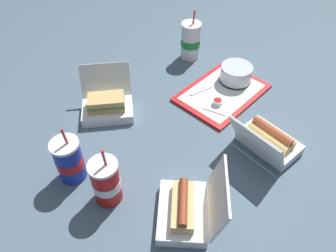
# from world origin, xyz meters

# --- Properties ---
(ground_plane) EXTENTS (3.20, 3.20, 0.00)m
(ground_plane) POSITION_xyz_m (0.00, 0.00, 0.00)
(ground_plane) COLOR #4C6070
(food_tray) EXTENTS (0.41, 0.31, 0.01)m
(food_tray) POSITION_xyz_m (0.31, -0.05, 0.01)
(food_tray) COLOR red
(food_tray) RESTS_ON ground_plane
(cake_container) EXTENTS (0.14, 0.14, 0.07)m
(cake_container) POSITION_xyz_m (0.41, -0.06, 0.05)
(cake_container) COLOR black
(cake_container) RESTS_ON food_tray
(ketchup_cup) EXTENTS (0.04, 0.04, 0.02)m
(ketchup_cup) POSITION_xyz_m (0.22, -0.07, 0.03)
(ketchup_cup) COLOR white
(ketchup_cup) RESTS_ON food_tray
(napkin_stack) EXTENTS (0.11, 0.11, 0.00)m
(napkin_stack) POSITION_xyz_m (0.22, -0.08, 0.02)
(napkin_stack) COLOR white
(napkin_stack) RESTS_ON food_tray
(plastic_fork) EXTENTS (0.11, 0.06, 0.00)m
(plastic_fork) POSITION_xyz_m (0.26, 0.03, 0.02)
(plastic_fork) COLOR white
(plastic_fork) RESTS_ON food_tray
(clamshell_hotdog_front) EXTENTS (0.24, 0.25, 0.16)m
(clamshell_hotdog_front) POSITION_xyz_m (0.13, -0.32, 0.04)
(clamshell_hotdog_front) COLOR white
(clamshell_hotdog_front) RESTS_ON ground_plane
(clamshell_hotdog_left) EXTENTS (0.27, 0.27, 0.18)m
(clamshell_hotdog_left) POSITION_xyz_m (-0.26, -0.23, 0.04)
(clamshell_hotdog_left) COLOR white
(clamshell_hotdog_left) RESTS_ON ground_plane
(clamshell_sandwich_right) EXTENTS (0.28, 0.28, 0.16)m
(clamshell_sandwich_right) POSITION_xyz_m (-0.05, 0.27, 0.04)
(clamshell_sandwich_right) COLOR white
(clamshell_sandwich_right) RESTS_ON ground_plane
(soda_cup_front) EXTENTS (0.09, 0.09, 0.22)m
(soda_cup_front) POSITION_xyz_m (-0.35, 0.16, 0.08)
(soda_cup_front) COLOR #1938B7
(soda_cup_front) RESTS_ON ground_plane
(soda_cup_back) EXTENTS (0.09, 0.09, 0.24)m
(soda_cup_back) POSITION_xyz_m (0.46, 0.21, 0.09)
(soda_cup_back) COLOR white
(soda_cup_back) RESTS_ON ground_plane
(soda_cup_right) EXTENTS (0.09, 0.09, 0.22)m
(soda_cup_right) POSITION_xyz_m (-0.34, 0.01, 0.08)
(soda_cup_right) COLOR red
(soda_cup_right) RESTS_ON ground_plane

